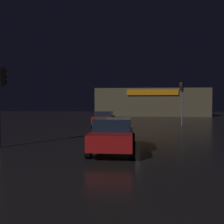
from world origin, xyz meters
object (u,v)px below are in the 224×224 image
Objects in this scene: traffic_signal_opposite at (1,90)px; car_far at (113,134)px; traffic_signal_main at (182,95)px; store_building at (150,103)px; car_near at (104,119)px.

traffic_signal_opposite reaches higher than car_far.
traffic_signal_main is 1.12× the size of traffic_signal_opposite.
car_near is at bearing -105.90° from store_building.
store_building reaches higher than traffic_signal_opposite.
traffic_signal_opposite is 12.27m from car_near.
traffic_signal_opposite is at bearing -109.51° from car_near.
traffic_signal_main is at bearing 15.31° from car_near.
store_building reaches higher than traffic_signal_main.
car_far is (-5.18, -36.18, -1.84)m from store_building.
store_building is 5.32× the size of traffic_signal_opposite.
car_far is (5.69, -0.81, -2.07)m from traffic_signal_opposite.
store_building is 25.01m from car_near.
car_near is (4.04, 11.39, -2.09)m from traffic_signal_opposite.
traffic_signal_main reaches higher than car_near.
store_building is 36.60m from car_far.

